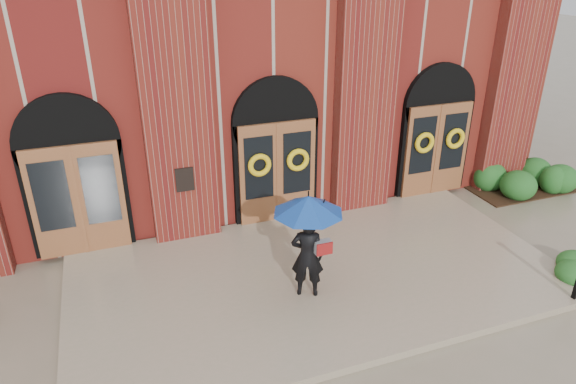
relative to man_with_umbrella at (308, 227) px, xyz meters
name	(u,v)px	position (x,y,z in m)	size (l,w,h in m)	color
ground	(321,282)	(0.49, 0.43, -1.63)	(90.00, 90.00, 0.00)	gray
landing	(318,275)	(0.49, 0.58, -1.55)	(10.00, 5.30, 0.15)	gray
church_building	(216,44)	(0.49, 9.21, 1.88)	(16.20, 12.53, 7.00)	maroon
man_with_umbrella	(308,227)	(0.00, 0.00, 0.00)	(1.73, 1.73, 2.11)	black
hedge_wall_right	(528,177)	(7.87, 2.62, -1.25)	(2.94, 1.17, 0.75)	#1E521D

